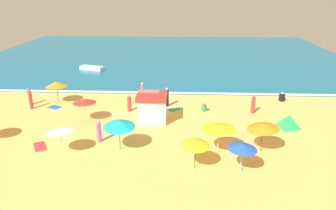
{
  "coord_description": "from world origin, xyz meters",
  "views": [
    {
      "loc": [
        3.31,
        -27.83,
        10.97
      ],
      "look_at": [
        1.94,
        0.4,
        0.8
      ],
      "focal_mm": 34.9,
      "sensor_mm": 36.0,
      "label": 1
    }
  ],
  "objects_px": {
    "beach_umbrella_1": "(119,124)",
    "beach_umbrella_8": "(56,84)",
    "lifeguard_cabana": "(152,107)",
    "beachgoer_9": "(29,97)",
    "beachgoer_2": "(148,100)",
    "beachgoer_5": "(204,108)",
    "beach_umbrella_0": "(84,101)",
    "beach_umbrella_7": "(219,127)",
    "beach_umbrella_3": "(263,126)",
    "beachgoer_8": "(31,100)",
    "small_boat_0": "(92,68)",
    "beach_tent": "(289,121)",
    "beachgoer_4": "(282,97)",
    "beachgoer_6": "(142,90)",
    "beachgoer_3": "(99,131)",
    "beachgoer_7": "(253,104)",
    "beach_umbrella_2": "(195,142)",
    "beach_umbrella_5": "(60,129)",
    "beachgoer_0": "(167,98)",
    "beachgoer_1": "(129,104)",
    "beach_umbrella_6": "(242,146)"
  },
  "relations": [
    {
      "from": "beach_umbrella_1",
      "to": "beachgoer_0",
      "type": "xyz_separation_m",
      "value": [
        2.86,
        9.27,
        -1.15
      ]
    },
    {
      "from": "lifeguard_cabana",
      "to": "beach_tent",
      "type": "distance_m",
      "value": 11.51
    },
    {
      "from": "beachgoer_7",
      "to": "beachgoer_9",
      "type": "relative_size",
      "value": 0.99
    },
    {
      "from": "beach_umbrella_2",
      "to": "beach_umbrella_7",
      "type": "bearing_deg",
      "value": 51.68
    },
    {
      "from": "beachgoer_1",
      "to": "beachgoer_4",
      "type": "xyz_separation_m",
      "value": [
        15.17,
        3.61,
        -0.31
      ]
    },
    {
      "from": "beach_umbrella_3",
      "to": "beach_umbrella_7",
      "type": "bearing_deg",
      "value": -171.37
    },
    {
      "from": "beach_tent",
      "to": "beachgoer_4",
      "type": "bearing_deg",
      "value": 78.91
    },
    {
      "from": "beachgoer_1",
      "to": "beachgoer_5",
      "type": "relative_size",
      "value": 1.95
    },
    {
      "from": "small_boat_0",
      "to": "beachgoer_7",
      "type": "bearing_deg",
      "value": -38.84
    },
    {
      "from": "beachgoer_4",
      "to": "beachgoer_9",
      "type": "height_order",
      "value": "beachgoer_9"
    },
    {
      "from": "beachgoer_1",
      "to": "beachgoer_5",
      "type": "bearing_deg",
      "value": 2.34
    },
    {
      "from": "beach_umbrella_5",
      "to": "beach_umbrella_7",
      "type": "distance_m",
      "value": 10.91
    },
    {
      "from": "beachgoer_2",
      "to": "beachgoer_5",
      "type": "distance_m",
      "value": 5.33
    },
    {
      "from": "beachgoer_2",
      "to": "beach_umbrella_6",
      "type": "bearing_deg",
      "value": -57.32
    },
    {
      "from": "beach_umbrella_2",
      "to": "beachgoer_3",
      "type": "xyz_separation_m",
      "value": [
        -7.08,
        3.51,
        -0.98
      ]
    },
    {
      "from": "small_boat_0",
      "to": "beachgoer_4",
      "type": "bearing_deg",
      "value": -27.64
    },
    {
      "from": "beachgoer_3",
      "to": "beach_umbrella_1",
      "type": "bearing_deg",
      "value": -34.26
    },
    {
      "from": "beach_umbrella_3",
      "to": "beachgoer_5",
      "type": "xyz_separation_m",
      "value": [
        -3.6,
        7.81,
        -1.57
      ]
    },
    {
      "from": "beach_umbrella_2",
      "to": "beach_umbrella_6",
      "type": "height_order",
      "value": "beach_umbrella_2"
    },
    {
      "from": "beach_umbrella_0",
      "to": "beachgoer_0",
      "type": "xyz_separation_m",
      "value": [
        6.85,
        4.08,
        -0.98
      ]
    },
    {
      "from": "beach_umbrella_8",
      "to": "beachgoer_6",
      "type": "bearing_deg",
      "value": 13.98
    },
    {
      "from": "beach_tent",
      "to": "beachgoer_9",
      "type": "relative_size",
      "value": 1.29
    },
    {
      "from": "beach_umbrella_7",
      "to": "beachgoer_3",
      "type": "bearing_deg",
      "value": 170.87
    },
    {
      "from": "beach_umbrella_2",
      "to": "beachgoer_6",
      "type": "height_order",
      "value": "beach_umbrella_2"
    },
    {
      "from": "lifeguard_cabana",
      "to": "beach_umbrella_3",
      "type": "distance_m",
      "value": 9.74
    },
    {
      "from": "beachgoer_6",
      "to": "beach_umbrella_3",
      "type": "bearing_deg",
      "value": -49.43
    },
    {
      "from": "beachgoer_3",
      "to": "beachgoer_7",
      "type": "relative_size",
      "value": 1.03
    },
    {
      "from": "small_boat_0",
      "to": "beach_umbrella_7",
      "type": "bearing_deg",
      "value": -56.99
    },
    {
      "from": "beach_umbrella_1",
      "to": "beach_umbrella_2",
      "type": "relative_size",
      "value": 1.31
    },
    {
      "from": "beach_umbrella_8",
      "to": "beachgoer_5",
      "type": "distance_m",
      "value": 14.79
    },
    {
      "from": "beach_umbrella_0",
      "to": "beach_umbrella_7",
      "type": "xyz_separation_m",
      "value": [
        10.94,
        -5.36,
        0.13
      ]
    },
    {
      "from": "lifeguard_cabana",
      "to": "beachgoer_9",
      "type": "height_order",
      "value": "lifeguard_cabana"
    },
    {
      "from": "beach_umbrella_5",
      "to": "beach_umbrella_7",
      "type": "height_order",
      "value": "beach_umbrella_7"
    },
    {
      "from": "beachgoer_0",
      "to": "beachgoer_6",
      "type": "bearing_deg",
      "value": 136.3
    },
    {
      "from": "beachgoer_4",
      "to": "small_boat_0",
      "type": "relative_size",
      "value": 0.28
    },
    {
      "from": "beach_umbrella_6",
      "to": "beachgoer_1",
      "type": "relative_size",
      "value": 1.57
    },
    {
      "from": "beachgoer_4",
      "to": "beachgoer_6",
      "type": "height_order",
      "value": "beachgoer_6"
    },
    {
      "from": "beach_umbrella_1",
      "to": "lifeguard_cabana",
      "type": "bearing_deg",
      "value": 71.7
    },
    {
      "from": "beach_umbrella_0",
      "to": "beach_umbrella_8",
      "type": "height_order",
      "value": "beach_umbrella_8"
    },
    {
      "from": "beachgoer_0",
      "to": "beachgoer_8",
      "type": "height_order",
      "value": "beachgoer_8"
    },
    {
      "from": "beach_umbrella_8",
      "to": "beachgoer_9",
      "type": "height_order",
      "value": "beach_umbrella_8"
    },
    {
      "from": "beach_umbrella_3",
      "to": "beachgoer_2",
      "type": "distance_m",
      "value": 12.05
    },
    {
      "from": "beachgoer_1",
      "to": "small_boat_0",
      "type": "xyz_separation_m",
      "value": [
        -7.85,
        15.66,
        -0.37
      ]
    },
    {
      "from": "beach_umbrella_2",
      "to": "beachgoer_3",
      "type": "height_order",
      "value": "beach_umbrella_2"
    },
    {
      "from": "lifeguard_cabana",
      "to": "beach_tent",
      "type": "height_order",
      "value": "lifeguard_cabana"
    },
    {
      "from": "beach_tent",
      "to": "beach_umbrella_3",
      "type": "bearing_deg",
      "value": -126.57
    },
    {
      "from": "beachgoer_7",
      "to": "small_boat_0",
      "type": "bearing_deg",
      "value": 141.16
    },
    {
      "from": "beachgoer_2",
      "to": "beachgoer_8",
      "type": "xyz_separation_m",
      "value": [
        -11.25,
        -0.4,
        0.0
      ]
    },
    {
      "from": "beach_umbrella_1",
      "to": "beach_umbrella_8",
      "type": "xyz_separation_m",
      "value": [
        -8.15,
        9.78,
        -0.06
      ]
    },
    {
      "from": "beachgoer_2",
      "to": "beachgoer_7",
      "type": "distance_m",
      "value": 9.8
    }
  ]
}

